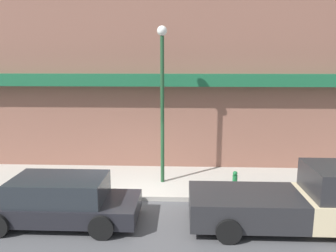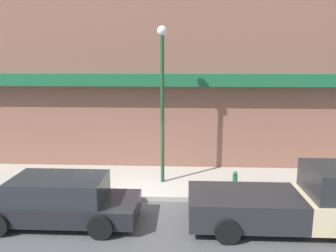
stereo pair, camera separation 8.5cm
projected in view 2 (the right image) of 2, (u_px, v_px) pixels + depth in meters
The scene contains 7 objects.
ground_plane at pixel (138, 201), 11.18m from camera, with size 80.00×80.00×0.00m, color #4C4C4F.
sidewalk at pixel (144, 181), 12.81m from camera, with size 36.00×3.36×0.16m.
building at pixel (151, 55), 14.98m from camera, with size 19.80×3.80×11.66m.
pickup_truck at pixel (295, 201), 9.23m from camera, with size 5.25×2.12×1.82m.
parked_car at pixel (60, 200), 9.58m from camera, with size 4.59×1.99×1.39m.
fire_hydrant at pixel (235, 180), 11.71m from camera, with size 0.18×0.18×0.68m.
street_lamp at pixel (162, 88), 11.87m from camera, with size 0.36×0.36×5.77m.
Camera 2 is at (1.55, -10.42, 4.63)m, focal length 35.00 mm.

